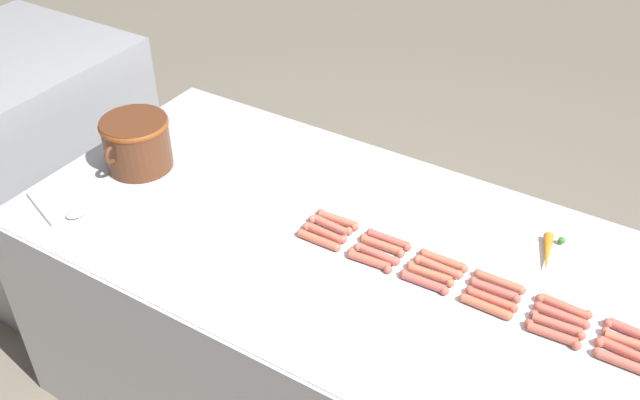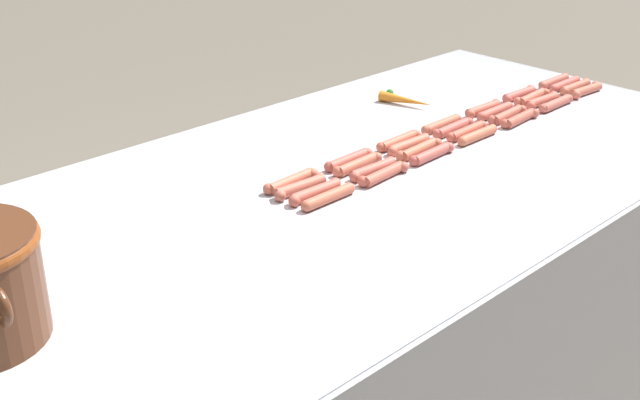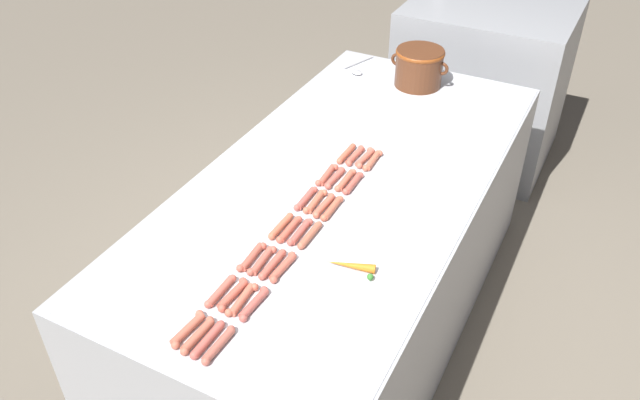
% 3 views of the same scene
% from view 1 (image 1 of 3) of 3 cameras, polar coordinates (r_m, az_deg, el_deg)
% --- Properties ---
extents(griddle_counter, '(1.09, 2.29, 0.87)m').
position_cam_1_polar(griddle_counter, '(2.53, 2.99, -11.26)').
color(griddle_counter, '#ADAFB5').
rests_on(griddle_counter, ground_plane).
extents(back_cabinet, '(0.98, 0.87, 1.02)m').
position_cam_1_polar(back_cabinet, '(3.56, -22.89, 3.17)').
color(back_cabinet, '#939599').
rests_on(back_cabinet, ground_plane).
extents(hot_dog_1, '(0.03, 0.16, 0.03)m').
position_cam_1_polar(hot_dog_1, '(2.03, 23.27, -11.97)').
color(hot_dog_1, '#C5604F').
rests_on(hot_dog_1, griddle_counter).
extents(hot_dog_2, '(0.04, 0.16, 0.03)m').
position_cam_1_polar(hot_dog_2, '(2.04, 18.24, -10.26)').
color(hot_dog_2, '#C15B49').
rests_on(hot_dog_2, griddle_counter).
extents(hot_dog_3, '(0.03, 0.16, 0.03)m').
position_cam_1_polar(hot_dog_3, '(2.06, 13.21, -8.38)').
color(hot_dog_3, '#CD6749').
rests_on(hot_dog_3, griddle_counter).
extents(hot_dog_4, '(0.03, 0.16, 0.03)m').
position_cam_1_polar(hot_dog_4, '(2.10, 8.39, -6.57)').
color(hot_dog_4, '#C25A4E').
rests_on(hot_dog_4, griddle_counter).
extents(hot_dog_5, '(0.04, 0.16, 0.03)m').
position_cam_1_polar(hot_dog_5, '(2.16, 4.01, -4.90)').
color(hot_dog_5, '#C75D4A').
rests_on(hot_dog_5, griddle_counter).
extents(hot_dog_6, '(0.03, 0.16, 0.03)m').
position_cam_1_polar(hot_dog_6, '(2.22, -0.13, -3.26)').
color(hot_dog_6, '#CC6448').
rests_on(hot_dog_6, griddle_counter).
extents(hot_dog_8, '(0.03, 0.16, 0.03)m').
position_cam_1_polar(hot_dog_8, '(2.06, 23.41, -11.13)').
color(hot_dog_8, '#C95C4A').
rests_on(hot_dog_8, griddle_counter).
extents(hot_dog_9, '(0.04, 0.16, 0.03)m').
position_cam_1_polar(hot_dog_9, '(2.07, 18.58, -9.52)').
color(hot_dog_9, '#C15E4D').
rests_on(hot_dog_9, griddle_counter).
extents(hot_dog_10, '(0.03, 0.16, 0.03)m').
position_cam_1_polar(hot_dog_10, '(2.09, 13.65, -7.77)').
color(hot_dog_10, '#CD5C47').
rests_on(hot_dog_10, griddle_counter).
extents(hot_dog_11, '(0.04, 0.16, 0.03)m').
position_cam_1_polar(hot_dog_11, '(2.13, 8.87, -5.91)').
color(hot_dog_11, '#C9674C').
rests_on(hot_dog_11, griddle_counter).
extents(hot_dog_12, '(0.03, 0.16, 0.03)m').
position_cam_1_polar(hot_dog_12, '(2.18, 4.55, -4.36)').
color(hot_dog_12, '#C25F50').
rests_on(hot_dog_12, griddle_counter).
extents(hot_dog_13, '(0.03, 0.16, 0.03)m').
position_cam_1_polar(hot_dog_13, '(2.25, 0.35, -2.68)').
color(hot_dog_13, '#C9604D').
rests_on(hot_dog_13, griddle_counter).
extents(hot_dog_15, '(0.04, 0.16, 0.03)m').
position_cam_1_polar(hot_dog_15, '(2.09, 23.78, -10.47)').
color(hot_dog_15, '#CC674F').
rests_on(hot_dog_15, griddle_counter).
extents(hot_dog_16, '(0.03, 0.16, 0.03)m').
position_cam_1_polar(hot_dog_16, '(2.10, 18.89, -8.80)').
color(hot_dog_16, '#C25C4B').
rests_on(hot_dog_16, griddle_counter).
extents(hot_dog_17, '(0.03, 0.16, 0.03)m').
position_cam_1_polar(hot_dog_17, '(2.12, 13.90, -7.04)').
color(hot_dog_17, '#C25A4E').
rests_on(hot_dog_17, griddle_counter).
extents(hot_dog_18, '(0.03, 0.16, 0.03)m').
position_cam_1_polar(hot_dog_18, '(2.16, 9.50, -5.35)').
color(hot_dog_18, '#CB654E').
rests_on(hot_dog_18, griddle_counter).
extents(hot_dog_19, '(0.03, 0.16, 0.03)m').
position_cam_1_polar(hot_dog_19, '(2.21, 5.02, -3.66)').
color(hot_dog_19, '#C5654C').
rests_on(hot_dog_19, griddle_counter).
extents(hot_dog_20, '(0.04, 0.16, 0.03)m').
position_cam_1_polar(hot_dog_20, '(2.28, 0.83, -2.04)').
color(hot_dog_20, '#C46651').
rests_on(hot_dog_20, griddle_counter).
extents(hot_dog_22, '(0.03, 0.16, 0.03)m').
position_cam_1_polar(hot_dog_22, '(2.12, 23.96, -9.69)').
color(hot_dog_22, '#C65A4E').
rests_on(hot_dog_22, griddle_counter).
extents(hot_dog_23, '(0.03, 0.16, 0.03)m').
position_cam_1_polar(hot_dog_23, '(2.13, 19.07, -8.12)').
color(hot_dog_23, '#CB5E4A').
rests_on(hot_dog_23, griddle_counter).
extents(hot_dog_24, '(0.03, 0.16, 0.03)m').
position_cam_1_polar(hot_dog_24, '(2.15, 14.28, -6.40)').
color(hot_dog_24, '#C1654B').
rests_on(hot_dog_24, griddle_counter).
extents(hot_dog_25, '(0.03, 0.16, 0.03)m').
position_cam_1_polar(hot_dog_25, '(2.18, 9.92, -4.82)').
color(hot_dog_25, '#CC6449').
rests_on(hot_dog_25, griddle_counter).
extents(hot_dog_26, '(0.03, 0.16, 0.03)m').
position_cam_1_polar(hot_dog_26, '(2.24, 5.53, -3.18)').
color(hot_dog_26, '#C2594A').
rests_on(hot_dog_26, griddle_counter).
extents(hot_dog_27, '(0.03, 0.16, 0.03)m').
position_cam_1_polar(hot_dog_27, '(2.30, 1.44, -1.58)').
color(hot_dog_27, '#CE684D').
rests_on(hot_dog_27, griddle_counter).
extents(bean_pot, '(0.30, 0.25, 0.19)m').
position_cam_1_polar(bean_pot, '(2.61, -14.58, 4.65)').
color(bean_pot, '#562D19').
rests_on(bean_pot, griddle_counter).
extents(serving_spoon, '(0.13, 0.27, 0.02)m').
position_cam_1_polar(serving_spoon, '(2.49, -19.95, -0.92)').
color(serving_spoon, '#B7B7BC').
rests_on(serving_spoon, griddle_counter).
extents(carrot, '(0.18, 0.07, 0.03)m').
position_cam_1_polar(carrot, '(2.29, 17.93, -4.02)').
color(carrot, orange).
rests_on(carrot, griddle_counter).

